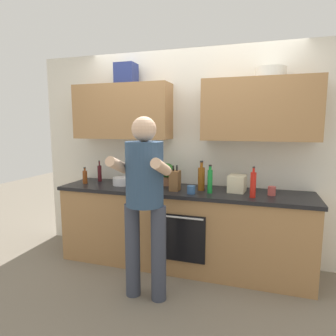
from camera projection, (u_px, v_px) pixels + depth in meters
name	position (u px, v px, depth m)	size (l,w,h in m)	color
ground_plane	(181.00, 264.00, 3.43)	(12.00, 12.00, 0.00)	#756B5B
back_wall_unit	(188.00, 135.00, 3.47)	(4.00, 0.38, 2.50)	silver
counter	(181.00, 227.00, 3.36)	(2.84, 0.67, 0.90)	#A37547
person_standing	(145.00, 194.00, 2.64)	(0.49, 0.45, 1.69)	#383D4C
bottle_oil	(155.00, 176.00, 3.33)	(0.07, 0.07, 0.33)	olive
bottle_vinegar	(85.00, 177.00, 3.61)	(0.06, 0.06, 0.20)	brown
bottle_wine	(100.00, 173.00, 3.76)	(0.05, 0.05, 0.27)	#471419
bottle_hotsauce	(253.00, 184.00, 2.91)	(0.06, 0.06, 0.31)	red
bottle_soda	(210.00, 181.00, 3.10)	(0.05, 0.05, 0.30)	#198C33
bottle_syrup	(201.00, 178.00, 3.23)	(0.08, 0.08, 0.33)	#8C4C14
cup_tea	(191.00, 190.00, 3.08)	(0.09, 0.09, 0.08)	#33598C
cup_ceramic	(272.00, 191.00, 3.01)	(0.08, 0.08, 0.09)	#BF4C47
mixing_bowl	(122.00, 181.00, 3.53)	(0.23, 0.23, 0.09)	silver
knife_block	(175.00, 181.00, 3.23)	(0.10, 0.14, 0.28)	brown
potted_herb	(167.00, 172.00, 3.48)	(0.18, 0.18, 0.27)	#9E6647
grocery_bag_rice	(237.00, 184.00, 3.17)	(0.17, 0.21, 0.18)	beige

